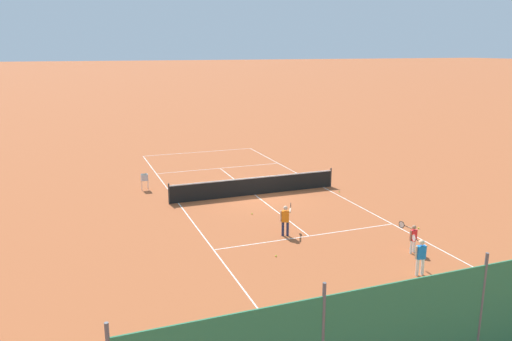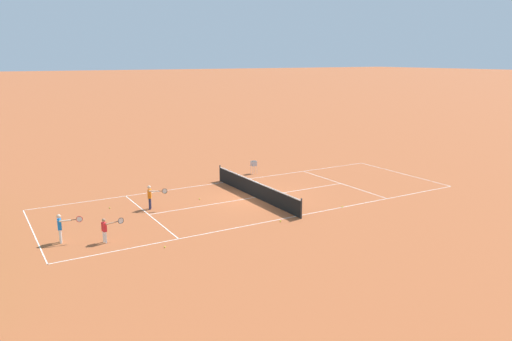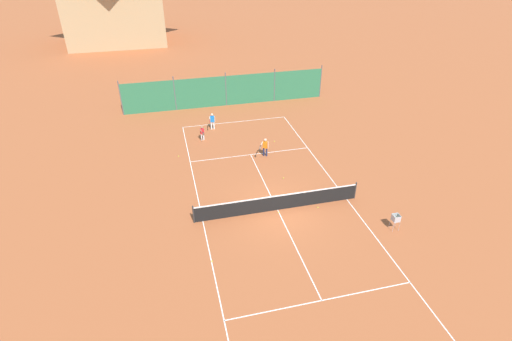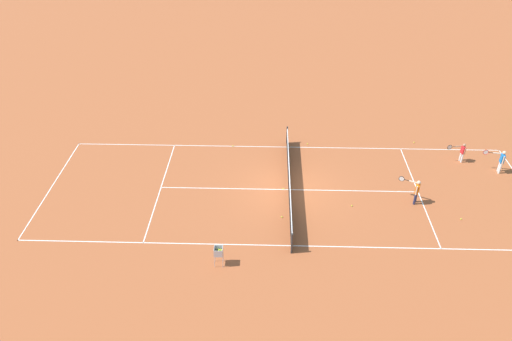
% 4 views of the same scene
% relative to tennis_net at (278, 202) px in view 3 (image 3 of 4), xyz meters
% --- Properties ---
extents(ground_plane, '(600.00, 600.00, 0.00)m').
position_rel_tennis_net_xyz_m(ground_plane, '(0.00, 0.00, -0.50)').
color(ground_plane, '#A8542D').
extents(court_line_markings, '(8.25, 23.85, 0.01)m').
position_rel_tennis_net_xyz_m(court_line_markings, '(0.00, 0.00, -0.50)').
color(court_line_markings, white).
rests_on(court_line_markings, ground).
extents(tennis_net, '(9.18, 0.08, 1.06)m').
position_rel_tennis_net_xyz_m(tennis_net, '(0.00, 0.00, 0.00)').
color(tennis_net, '#2D2D2D').
rests_on(tennis_net, ground).
extents(windscreen_fence_far, '(17.28, 0.08, 2.90)m').
position_rel_tennis_net_xyz_m(windscreen_fence_far, '(-0.00, 15.50, 0.81)').
color(windscreen_fence_far, '#2D754C').
rests_on(windscreen_fence_far, ground).
extents(player_far_service, '(0.55, 1.04, 1.29)m').
position_rel_tennis_net_xyz_m(player_far_service, '(-1.90, 10.97, 0.25)').
color(player_far_service, white).
rests_on(player_far_service, ground).
extents(player_near_service, '(0.81, 0.93, 1.30)m').
position_rel_tennis_net_xyz_m(player_near_service, '(0.88, 5.97, 0.26)').
color(player_near_service, '#23284C').
rests_on(player_near_service, ground).
extents(player_near_baseline, '(0.37, 0.98, 1.11)m').
position_rel_tennis_net_xyz_m(player_near_baseline, '(-2.88, 9.29, 0.15)').
color(player_near_baseline, white).
rests_on(player_near_baseline, ground).
extents(tennis_ball_mid_court, '(0.07, 0.07, 0.07)m').
position_rel_tennis_net_xyz_m(tennis_ball_mid_court, '(-0.03, -0.27, -0.47)').
color(tennis_ball_mid_court, '#CCE033').
rests_on(tennis_ball_mid_court, ground).
extents(tennis_ball_alley_left, '(0.07, 0.07, 0.07)m').
position_rel_tennis_net_xyz_m(tennis_ball_alley_left, '(2.20, -0.37, -0.47)').
color(tennis_ball_alley_left, '#CCE033').
rests_on(tennis_ball_alley_left, ground).
extents(tennis_ball_by_net_right, '(0.07, 0.07, 0.07)m').
position_rel_tennis_net_xyz_m(tennis_ball_by_net_right, '(-4.44, 1.17, -0.47)').
color(tennis_ball_by_net_right, '#CCE033').
rests_on(tennis_ball_by_net_right, ground).
extents(tennis_ball_by_net_left, '(0.07, 0.07, 0.07)m').
position_rel_tennis_net_xyz_m(tennis_ball_by_net_left, '(-4.08, -3.07, -0.47)').
color(tennis_ball_by_net_left, '#CCE033').
rests_on(tennis_ball_by_net_left, ground).
extents(tennis_ball_near_corner, '(0.07, 0.07, 0.07)m').
position_rel_tennis_net_xyz_m(tennis_ball_near_corner, '(-4.78, 7.31, -0.47)').
color(tennis_ball_near_corner, '#CCE033').
rests_on(tennis_ball_near_corner, ground).
extents(tennis_ball_alley_right, '(0.07, 0.07, 0.07)m').
position_rel_tennis_net_xyz_m(tennis_ball_alley_right, '(1.25, 2.97, -0.47)').
color(tennis_ball_alley_right, '#CCE033').
rests_on(tennis_ball_alley_right, ground).
extents(tennis_ball_far_corner, '(0.07, 0.07, 0.07)m').
position_rel_tennis_net_xyz_m(tennis_ball_far_corner, '(2.10, 7.85, -0.47)').
color(tennis_ball_far_corner, '#CCE033').
rests_on(tennis_ball_far_corner, ground).
extents(ball_hopper, '(0.36, 0.36, 0.89)m').
position_rel_tennis_net_xyz_m(ball_hopper, '(5.29, -2.99, 0.16)').
color(ball_hopper, '#B7B7BC').
rests_on(ball_hopper, ground).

